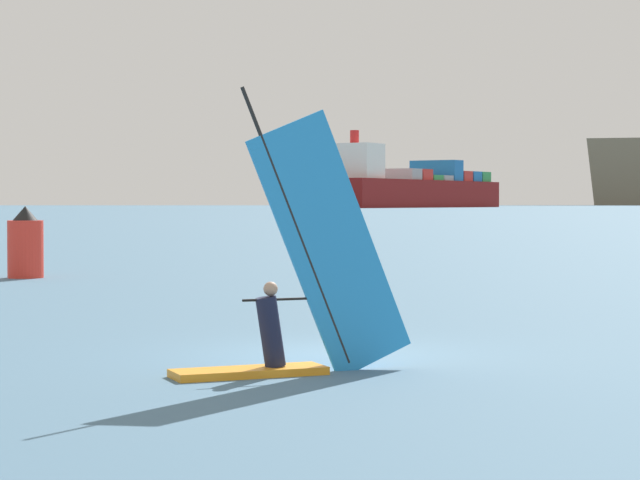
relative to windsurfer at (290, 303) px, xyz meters
name	(u,v)px	position (x,y,z in m)	size (l,w,h in m)	color
ground_plane	(336,354)	(0.44, 2.53, -1.07)	(4000.00, 4000.00, 0.00)	#476B84
windsurfer	(290,303)	(0.00, 0.00, 0.00)	(3.59, 2.22, 4.49)	orange
cargo_ship	(411,188)	(-22.21, 583.73, 8.18)	(87.47, 142.19, 34.73)	maroon
distant_headland	(329,177)	(-125.22, 1174.90, 25.97)	(1110.89, 278.85, 54.10)	#756B56
channel_buoy	(25,245)	(-12.41, 22.73, 0.06)	(1.23, 1.23, 2.49)	red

